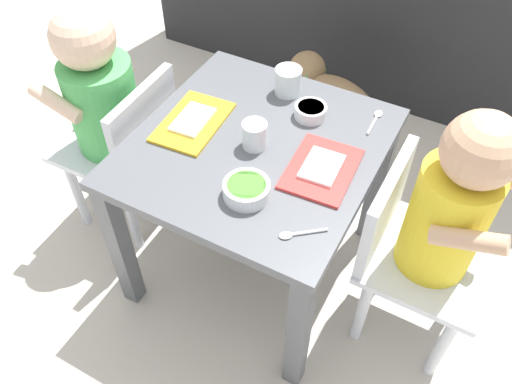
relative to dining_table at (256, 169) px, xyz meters
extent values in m
plane|color=beige|center=(0.00, 0.00, -0.39)|extent=(7.00, 7.00, 0.00)
cube|color=#515459|center=(0.00, 0.00, 0.07)|extent=(0.56, 0.58, 0.03)
cube|color=#515459|center=(-0.25, -0.26, -0.17)|extent=(0.04, 0.04, 0.45)
cube|color=#515459|center=(0.25, -0.26, -0.17)|extent=(0.04, 0.04, 0.45)
cube|color=#515459|center=(-0.25, 0.26, -0.17)|extent=(0.04, 0.04, 0.45)
cube|color=#515459|center=(0.25, 0.26, -0.17)|extent=(0.04, 0.04, 0.45)
cube|color=silver|center=(-0.45, -0.02, -0.10)|extent=(0.29, 0.29, 0.02)
cube|color=silver|center=(-0.32, -0.01, 0.02)|extent=(0.03, 0.27, 0.22)
cylinder|color=#4CB259|center=(-0.45, -0.02, 0.04)|extent=(0.18, 0.18, 0.26)
sphere|color=beige|center=(-0.46, -0.02, 0.24)|extent=(0.16, 0.16, 0.16)
cylinder|color=silver|center=(-0.55, 0.08, -0.25)|extent=(0.03, 0.03, 0.28)
cylinder|color=silver|center=(-0.55, -0.12, -0.25)|extent=(0.03, 0.03, 0.28)
cylinder|color=silver|center=(-0.35, 0.09, -0.25)|extent=(0.03, 0.03, 0.28)
cylinder|color=silver|center=(-0.35, -0.11, -0.25)|extent=(0.03, 0.03, 0.28)
cylinder|color=beige|center=(-0.50, 0.09, 0.10)|extent=(0.15, 0.04, 0.09)
cylinder|color=beige|center=(-0.49, -0.12, 0.10)|extent=(0.15, 0.04, 0.09)
cube|color=silver|center=(0.45, 0.01, -0.10)|extent=(0.28, 0.28, 0.02)
cube|color=silver|center=(0.32, 0.02, 0.02)|extent=(0.03, 0.27, 0.22)
cylinder|color=yellow|center=(0.45, 0.01, 0.05)|extent=(0.16, 0.16, 0.28)
sphere|color=tan|center=(0.46, 0.01, 0.26)|extent=(0.15, 0.15, 0.15)
cylinder|color=silver|center=(0.55, -0.09, -0.25)|extent=(0.03, 0.03, 0.28)
cylinder|color=silver|center=(0.55, 0.11, -0.25)|extent=(0.03, 0.03, 0.28)
cylinder|color=silver|center=(0.35, -0.08, -0.25)|extent=(0.03, 0.03, 0.28)
cylinder|color=silver|center=(0.35, 0.12, -0.25)|extent=(0.03, 0.03, 0.28)
cylinder|color=tan|center=(0.50, -0.08, 0.12)|extent=(0.15, 0.04, 0.09)
cylinder|color=tan|center=(0.50, 0.11, 0.12)|extent=(0.15, 0.04, 0.09)
ellipsoid|color=olive|center=(0.02, 0.58, -0.20)|extent=(0.36, 0.28, 0.17)
sphere|color=olive|center=(-0.15, 0.66, -0.16)|extent=(0.13, 0.13, 0.13)
sphere|color=black|center=(-0.19, 0.68, -0.16)|extent=(0.06, 0.06, 0.06)
torus|color=green|center=(-0.12, 0.64, -0.17)|extent=(0.07, 0.11, 0.11)
sphere|color=olive|center=(0.16, 0.52, -0.17)|extent=(0.05, 0.05, 0.05)
cylinder|color=olive|center=(-0.04, 0.66, -0.33)|extent=(0.04, 0.04, 0.12)
cylinder|color=olive|center=(-0.08, 0.57, -0.33)|extent=(0.04, 0.04, 0.12)
cylinder|color=olive|center=(0.12, 0.59, -0.33)|extent=(0.04, 0.04, 0.12)
cylinder|color=olive|center=(0.08, 0.50, -0.33)|extent=(0.04, 0.04, 0.12)
cube|color=gold|center=(-0.17, -0.01, 0.09)|extent=(0.15, 0.22, 0.01)
cube|color=white|center=(-0.17, -0.01, 0.10)|extent=(0.08, 0.12, 0.01)
cube|color=red|center=(0.17, -0.01, 0.09)|extent=(0.15, 0.20, 0.01)
cube|color=white|center=(0.17, -0.01, 0.10)|extent=(0.08, 0.11, 0.01)
cylinder|color=white|center=(-0.02, 0.21, 0.12)|extent=(0.07, 0.07, 0.07)
cylinder|color=silver|center=(-0.02, 0.21, 0.10)|extent=(0.06, 0.06, 0.04)
cylinder|color=white|center=(0.00, -0.01, 0.12)|extent=(0.06, 0.06, 0.06)
cylinder|color=silver|center=(0.00, -0.01, 0.10)|extent=(0.05, 0.05, 0.03)
cylinder|color=white|center=(0.07, 0.15, 0.10)|extent=(0.08, 0.08, 0.03)
cylinder|color=#D84C33|center=(0.07, 0.15, 0.11)|extent=(0.06, 0.06, 0.01)
cylinder|color=white|center=(0.06, -0.15, 0.10)|extent=(0.10, 0.10, 0.04)
cylinder|color=#4C8C33|center=(0.06, -0.15, 0.12)|extent=(0.08, 0.08, 0.01)
cylinder|color=silver|center=(0.22, 0.19, 0.09)|extent=(0.01, 0.08, 0.01)
ellipsoid|color=silver|center=(0.21, 0.24, 0.09)|extent=(0.02, 0.03, 0.01)
cylinder|color=silver|center=(0.22, -0.18, 0.09)|extent=(0.06, 0.05, 0.01)
ellipsoid|color=silver|center=(0.18, -0.21, 0.09)|extent=(0.03, 0.03, 0.01)
camera|label=1|loc=(0.43, -0.79, 0.91)|focal=36.79mm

